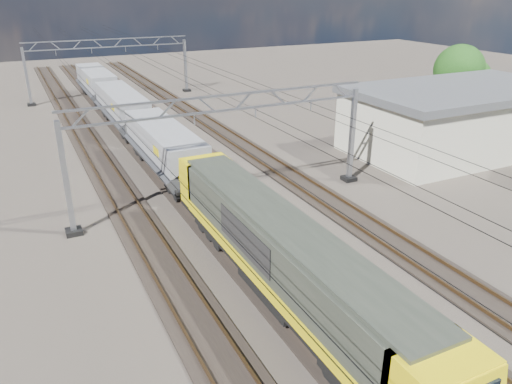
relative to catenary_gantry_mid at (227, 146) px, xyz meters
name	(u,v)px	position (x,y,z in m)	size (l,w,h in m)	color
ground	(255,229)	(0.00, -4.00, -3.91)	(160.00, 160.00, 0.00)	black
track_outer_west	(154,251)	(-6.00, -4.00, -3.83)	(2.60, 140.00, 0.30)	black
track_loco	(223,235)	(-2.00, -4.00, -3.83)	(2.60, 140.00, 0.30)	black
track_inner_east	(285,221)	(2.00, -4.00, -3.83)	(2.60, 140.00, 0.30)	black
track_outer_east	(341,209)	(6.00, -4.00, -3.83)	(2.60, 140.00, 0.30)	black
catenary_gantry_mid	(227,146)	(0.00, 0.00, 0.00)	(19.90, 0.90, 7.11)	#969AA3
catenary_gantry_far	(111,66)	(0.00, 36.00, 0.00)	(19.90, 0.90, 7.11)	#969AA3
overhead_wires	(202,104)	(0.00, 4.00, 1.84)	(12.03, 140.00, 0.53)	black
locomotive	(282,254)	(-2.00, -10.73, -1.58)	(2.76, 21.10, 3.62)	black
hopper_wagon_lead	(164,146)	(-2.00, 6.97, -1.67)	(3.38, 13.00, 3.25)	black
hopper_wagon_mid	(122,106)	(-2.00, 21.17, -1.67)	(3.38, 13.00, 3.25)	black
hopper_wagon_third	(96,82)	(-2.00, 35.37, -1.67)	(3.38, 13.00, 3.25)	black
industrial_shed	(459,118)	(22.00, 2.00, -1.18)	(18.60, 10.60, 5.40)	beige
tree_far	(463,72)	(30.32, 9.79, 0.94)	(5.54, 5.14, 7.60)	#332617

